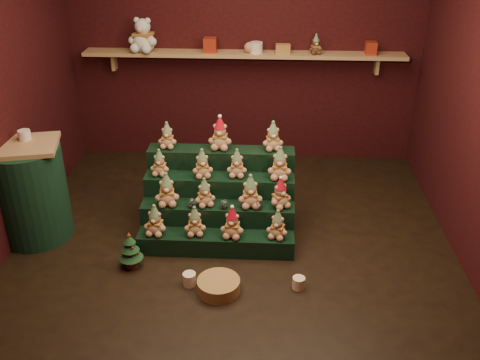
# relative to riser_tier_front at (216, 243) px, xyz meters

# --- Properties ---
(ground) EXTENTS (4.00, 4.00, 0.00)m
(ground) POSITION_rel_riser_tier_front_xyz_m (0.15, 0.09, -0.09)
(ground) COLOR black
(ground) RESTS_ON ground
(back_wall) EXTENTS (4.00, 0.10, 2.80)m
(back_wall) POSITION_rel_riser_tier_front_xyz_m (0.15, 2.14, 1.31)
(back_wall) COLOR black
(back_wall) RESTS_ON ground
(front_wall) EXTENTS (4.00, 0.10, 2.80)m
(front_wall) POSITION_rel_riser_tier_front_xyz_m (0.15, -1.96, 1.31)
(front_wall) COLOR black
(front_wall) RESTS_ON ground
(back_shelf) EXTENTS (3.60, 0.26, 0.24)m
(back_shelf) POSITION_rel_riser_tier_front_xyz_m (0.15, 1.97, 1.20)
(back_shelf) COLOR tan
(back_shelf) RESTS_ON ground
(riser_tier_front) EXTENTS (1.40, 0.22, 0.18)m
(riser_tier_front) POSITION_rel_riser_tier_front_xyz_m (0.00, 0.00, 0.00)
(riser_tier_front) COLOR black
(riser_tier_front) RESTS_ON ground
(riser_tier_midfront) EXTENTS (1.40, 0.22, 0.36)m
(riser_tier_midfront) POSITION_rel_riser_tier_front_xyz_m (0.00, 0.22, 0.09)
(riser_tier_midfront) COLOR black
(riser_tier_midfront) RESTS_ON ground
(riser_tier_midback) EXTENTS (1.40, 0.22, 0.54)m
(riser_tier_midback) POSITION_rel_riser_tier_front_xyz_m (0.00, 0.44, 0.18)
(riser_tier_midback) COLOR black
(riser_tier_midback) RESTS_ON ground
(riser_tier_back) EXTENTS (1.40, 0.22, 0.72)m
(riser_tier_back) POSITION_rel_riser_tier_front_xyz_m (0.00, 0.66, 0.27)
(riser_tier_back) COLOR black
(riser_tier_back) RESTS_ON ground
(teddy_0) EXTENTS (0.23, 0.21, 0.28)m
(teddy_0) POSITION_rel_riser_tier_front_xyz_m (-0.53, -0.01, 0.23)
(teddy_0) COLOR tan
(teddy_0) RESTS_ON riser_tier_front
(teddy_1) EXTENTS (0.21, 0.20, 0.27)m
(teddy_1) POSITION_rel_riser_tier_front_xyz_m (-0.18, 0.00, 0.22)
(teddy_1) COLOR tan
(teddy_1) RESTS_ON riser_tier_front
(teddy_2) EXTENTS (0.23, 0.21, 0.29)m
(teddy_2) POSITION_rel_riser_tier_front_xyz_m (0.15, -0.02, 0.23)
(teddy_2) COLOR tan
(teddy_2) RESTS_ON riser_tier_front
(teddy_3) EXTENTS (0.23, 0.22, 0.26)m
(teddy_3) POSITION_rel_riser_tier_front_xyz_m (0.55, -0.01, 0.22)
(teddy_3) COLOR tan
(teddy_3) RESTS_ON riser_tier_front
(teddy_4) EXTENTS (0.25, 0.23, 0.31)m
(teddy_4) POSITION_rel_riser_tier_front_xyz_m (-0.45, 0.21, 0.42)
(teddy_4) COLOR tan
(teddy_4) RESTS_ON riser_tier_midfront
(teddy_5) EXTENTS (0.24, 0.23, 0.26)m
(teddy_5) POSITION_rel_riser_tier_front_xyz_m (-0.11, 0.21, 0.40)
(teddy_5) COLOR tan
(teddy_5) RESTS_ON riser_tier_midfront
(teddy_6) EXTENTS (0.24, 0.22, 0.31)m
(teddy_6) POSITION_rel_riser_tier_front_xyz_m (0.30, 0.22, 0.42)
(teddy_6) COLOR tan
(teddy_6) RESTS_ON riser_tier_midfront
(teddy_7) EXTENTS (0.27, 0.26, 0.28)m
(teddy_7) POSITION_rel_riser_tier_front_xyz_m (0.57, 0.22, 0.41)
(teddy_7) COLOR tan
(teddy_7) RESTS_ON riser_tier_midfront
(teddy_8) EXTENTS (0.19, 0.17, 0.25)m
(teddy_8) POSITION_rel_riser_tier_front_xyz_m (-0.55, 0.45, 0.57)
(teddy_8) COLOR tan
(teddy_8) RESTS_ON riser_tier_midback
(teddy_9) EXTENTS (0.23, 0.21, 0.27)m
(teddy_9) POSITION_rel_riser_tier_front_xyz_m (-0.15, 0.43, 0.58)
(teddy_9) COLOR tan
(teddy_9) RESTS_ON riser_tier_midback
(teddy_10) EXTENTS (0.19, 0.17, 0.26)m
(teddy_10) POSITION_rel_riser_tier_front_xyz_m (0.16, 0.46, 0.58)
(teddy_10) COLOR tan
(teddy_10) RESTS_ON riser_tier_midback
(teddy_11) EXTENTS (0.23, 0.21, 0.30)m
(teddy_11) POSITION_rel_riser_tier_front_xyz_m (0.56, 0.43, 0.60)
(teddy_11) COLOR tan
(teddy_11) RESTS_ON riser_tier_midback
(teddy_12) EXTENTS (0.18, 0.17, 0.25)m
(teddy_12) POSITION_rel_riser_tier_front_xyz_m (-0.51, 0.67, 0.75)
(teddy_12) COLOR tan
(teddy_12) RESTS_ON riser_tier_back
(teddy_13) EXTENTS (0.23, 0.21, 0.31)m
(teddy_13) POSITION_rel_riser_tier_front_xyz_m (-0.01, 0.67, 0.79)
(teddy_13) COLOR tan
(teddy_13) RESTS_ON riser_tier_back
(teddy_14) EXTENTS (0.22, 0.21, 0.27)m
(teddy_14) POSITION_rel_riser_tier_front_xyz_m (0.49, 0.68, 0.77)
(teddy_14) COLOR tan
(teddy_14) RESTS_ON riser_tier_back
(snow_globe_a) EXTENTS (0.07, 0.07, 0.09)m
(snow_globe_a) POSITION_rel_riser_tier_front_xyz_m (-0.22, 0.16, 0.32)
(snow_globe_a) COLOR black
(snow_globe_a) RESTS_ON riser_tier_midfront
(snow_globe_b) EXTENTS (0.07, 0.07, 0.09)m
(snow_globe_b) POSITION_rel_riser_tier_front_xyz_m (0.07, 0.16, 0.31)
(snow_globe_b) COLOR black
(snow_globe_b) RESTS_ON riser_tier_midfront
(snow_globe_c) EXTENTS (0.06, 0.06, 0.08)m
(snow_globe_c) POSITION_rel_riser_tier_front_xyz_m (0.37, 0.16, 0.31)
(snow_globe_c) COLOR black
(snow_globe_c) RESTS_ON riser_tier_midfront
(side_table) EXTENTS (0.71, 0.65, 0.94)m
(side_table) POSITION_rel_riser_tier_front_xyz_m (-1.71, 0.19, 0.37)
(side_table) COLOR tan
(side_table) RESTS_ON ground
(table_ornament) EXTENTS (0.11, 0.11, 0.09)m
(table_ornament) POSITION_rel_riser_tier_front_xyz_m (-1.71, 0.29, 0.89)
(table_ornament) COLOR beige
(table_ornament) RESTS_ON side_table
(mini_christmas_tree) EXTENTS (0.21, 0.21, 0.35)m
(mini_christmas_tree) POSITION_rel_riser_tier_front_xyz_m (-0.71, -0.26, 0.08)
(mini_christmas_tree) COLOR #472619
(mini_christmas_tree) RESTS_ON ground
(mug_left) EXTENTS (0.11, 0.11, 0.11)m
(mug_left) POSITION_rel_riser_tier_front_xyz_m (-0.17, -0.48, -0.03)
(mug_left) COLOR beige
(mug_left) RESTS_ON ground
(mug_right) EXTENTS (0.10, 0.10, 0.10)m
(mug_right) POSITION_rel_riser_tier_front_xyz_m (0.72, -0.48, -0.04)
(mug_right) COLOR beige
(mug_right) RESTS_ON ground
(wicker_basket) EXTENTS (0.39, 0.39, 0.11)m
(wicker_basket) POSITION_rel_riser_tier_front_xyz_m (0.07, -0.55, -0.04)
(wicker_basket) COLOR #A98044
(wicker_basket) RESTS_ON ground
(white_bear) EXTENTS (0.40, 0.37, 0.47)m
(white_bear) POSITION_rel_riser_tier_front_xyz_m (-0.96, 1.93, 1.47)
(white_bear) COLOR silver
(white_bear) RESTS_ON back_shelf
(brown_bear) EXTENTS (0.17, 0.16, 0.21)m
(brown_bear) POSITION_rel_riser_tier_front_xyz_m (0.94, 1.93, 1.33)
(brown_bear) COLOR #482A18
(brown_bear) RESTS_ON back_shelf
(gift_tin_red_a) EXTENTS (0.14, 0.14, 0.16)m
(gift_tin_red_a) POSITION_rel_riser_tier_front_xyz_m (-0.22, 1.94, 1.31)
(gift_tin_red_a) COLOR #B4311B
(gift_tin_red_a) RESTS_ON back_shelf
(gift_tin_cream) EXTENTS (0.14, 0.14, 0.12)m
(gift_tin_cream) POSITION_rel_riser_tier_front_xyz_m (0.29, 1.94, 1.29)
(gift_tin_cream) COLOR beige
(gift_tin_cream) RESTS_ON back_shelf
(gift_tin_red_b) EXTENTS (0.12, 0.12, 0.14)m
(gift_tin_red_b) POSITION_rel_riser_tier_front_xyz_m (1.55, 1.94, 1.30)
(gift_tin_red_b) COLOR #B4311B
(gift_tin_red_b) RESTS_ON back_shelf
(shelf_plush_ball) EXTENTS (0.12, 0.12, 0.12)m
(shelf_plush_ball) POSITION_rel_riser_tier_front_xyz_m (0.22, 1.94, 1.29)
(shelf_plush_ball) COLOR tan
(shelf_plush_ball) RESTS_ON back_shelf
(scarf_gift_box) EXTENTS (0.16, 0.10, 0.10)m
(scarf_gift_box) POSITION_rel_riser_tier_front_xyz_m (0.59, 1.94, 1.28)
(scarf_gift_box) COLOR #D75B1E
(scarf_gift_box) RESTS_ON back_shelf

